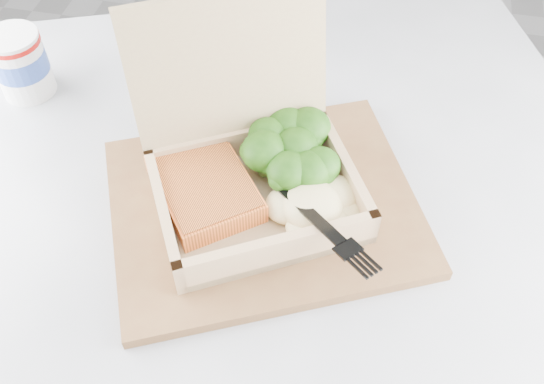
% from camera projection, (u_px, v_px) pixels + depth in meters
% --- Properties ---
extents(cafe_table, '(1.09, 1.09, 0.74)m').
position_uv_depth(cafe_table, '(262.00, 320.00, 0.77)').
color(cafe_table, black).
rests_on(cafe_table, floor).
extents(serving_tray, '(0.39, 0.36, 0.01)m').
position_uv_depth(serving_tray, '(264.00, 206.00, 0.64)').
color(serving_tray, brown).
rests_on(serving_tray, cafe_table).
extents(takeout_container, '(0.27, 0.26, 0.19)m').
position_uv_depth(takeout_container, '(248.00, 156.00, 0.61)').
color(takeout_container, tan).
rests_on(takeout_container, serving_tray).
extents(salmon_fillet, '(0.14, 0.15, 0.02)m').
position_uv_depth(salmon_fillet, '(205.00, 188.00, 0.62)').
color(salmon_fillet, orange).
rests_on(salmon_fillet, takeout_container).
extents(broccoli_pile, '(0.12, 0.12, 0.04)m').
position_uv_depth(broccoli_pile, '(295.00, 154.00, 0.64)').
color(broccoli_pile, '#2E6716').
rests_on(broccoli_pile, takeout_container).
extents(mashed_potatoes, '(0.10, 0.09, 0.03)m').
position_uv_depth(mashed_potatoes, '(312.00, 205.00, 0.60)').
color(mashed_potatoes, beige).
rests_on(mashed_potatoes, takeout_container).
extents(plastic_fork, '(0.12, 0.12, 0.02)m').
position_uv_depth(plastic_fork, '(294.00, 196.00, 0.59)').
color(plastic_fork, black).
rests_on(plastic_fork, mashed_potatoes).
extents(paper_cup, '(0.07, 0.07, 0.08)m').
position_uv_depth(paper_cup, '(20.00, 62.00, 0.73)').
color(paper_cup, white).
rests_on(paper_cup, cafe_table).
extents(receipt, '(0.12, 0.15, 0.00)m').
position_uv_depth(receipt, '(269.00, 95.00, 0.76)').
color(receipt, silver).
rests_on(receipt, cafe_table).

